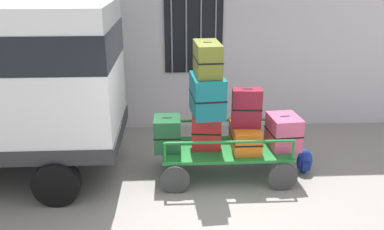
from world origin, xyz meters
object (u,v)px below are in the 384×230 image
Objects in this scene: backpack at (305,161)px; luggage_cart at (225,154)px; suitcase_left_bottom at (167,134)px; suitcase_midleft_bottom at (207,132)px; suitcase_midleft_top at (207,59)px; suitcase_center_middle at (247,108)px; suitcase_midright_bottom at (284,132)px; suitcase_center_bottom at (245,137)px; suitcase_midleft_middle at (207,95)px.

luggage_cart is at bearing -178.98° from backpack.
suitcase_midleft_bottom is at bearing -2.04° from suitcase_left_bottom.
suitcase_midleft_top is 1.17× the size of suitcase_center_middle.
suitcase_midleft_top is (0.00, 0.05, 1.21)m from suitcase_midleft_bottom.
backpack is at bearing 1.39° from suitcase_midright_bottom.
luggage_cart is 3.49× the size of suitcase_midright_bottom.
suitcase_center_bottom is at bearing 90.00° from suitcase_center_middle.
suitcase_center_bottom is (0.65, 0.04, -0.75)m from suitcase_midleft_middle.
suitcase_left_bottom is 0.90× the size of suitcase_midleft_bottom.
luggage_cart is at bearing 2.79° from suitcase_midleft_bottom.
suitcase_midleft_bottom is 0.98× the size of suitcase_center_middle.
suitcase_center_middle is at bearing 1.11° from suitcase_midleft_bottom.
suitcase_left_bottom is 0.75× the size of suitcase_midleft_top.
suitcase_center_bottom is at bearing -179.32° from backpack.
luggage_cart is 0.89m from suitcase_center_middle.
suitcase_left_bottom is 1.40m from suitcase_midleft_top.
suitcase_left_bottom is (-0.97, 0.01, 0.39)m from luggage_cart.
suitcase_center_bottom is 0.52m from suitcase_center_middle.
suitcase_midleft_top is at bearing 177.96° from suitcase_center_bottom.
suitcase_midleft_middle reaches higher than suitcase_left_bottom.
suitcase_center_bottom is (0.32, 0.01, 0.31)m from luggage_cart.
suitcase_midleft_middle is 0.99m from suitcase_center_bottom.
suitcase_midleft_top is 1.47m from suitcase_center_bottom.
suitcase_left_bottom is at bearing -177.54° from suitcase_midleft_top.
suitcase_midleft_bottom is 0.79× the size of suitcase_center_bottom.
luggage_cart is at bearing 179.43° from suitcase_center_middle.
luggage_cart is at bearing 5.22° from suitcase_midleft_middle.
suitcase_center_middle is (0.65, 0.03, -0.23)m from suitcase_midleft_middle.
suitcase_midleft_bottom is 0.63m from suitcase_midleft_middle.
suitcase_midleft_bottom is 1.42× the size of backpack.
suitcase_left_bottom reaches higher than suitcase_midright_bottom.
luggage_cart is at bearing -6.18° from suitcase_midleft_top.
suitcase_center_middle is at bearing -90.00° from suitcase_center_bottom.
suitcase_midleft_bottom is at bearing -178.65° from backpack.
suitcase_midleft_middle is at bearing -176.33° from suitcase_center_bottom.
suitcase_midleft_bottom is at bearing -178.89° from suitcase_center_middle.
luggage_cart is 2.93× the size of suitcase_midleft_top.
suitcase_center_bottom is 1.79× the size of backpack.
suitcase_center_middle reaches higher than suitcase_midright_bottom.
suitcase_midleft_bottom reaches higher than luggage_cart.
suitcase_midleft_middle is at bearing -174.78° from luggage_cart.
suitcase_midright_bottom is (0.65, 0.02, -0.44)m from suitcase_center_middle.
luggage_cart is 2.78× the size of suitcase_center_bottom.
suitcase_left_bottom is 0.65m from suitcase_midleft_bottom.
suitcase_center_middle is at bearing -178.50° from backpack.
backpack is at bearing 0.42° from suitcase_left_bottom.
luggage_cart is 0.45m from suitcase_center_bottom.
suitcase_midleft_top is at bearing 90.00° from suitcase_midleft_middle.
suitcase_center_middle reaches higher than suitcase_midleft_bottom.
suitcase_midright_bottom is (1.94, 0.01, -0.01)m from suitcase_left_bottom.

